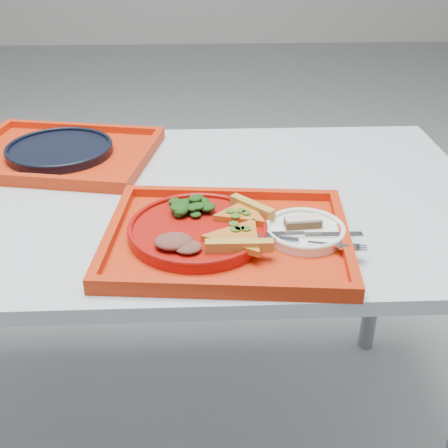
{
  "coord_description": "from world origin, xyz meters",
  "views": [
    {
      "loc": [
        0.18,
        -1.11,
        1.31
      ],
      "look_at": [
        0.22,
        -0.19,
        0.78
      ],
      "focal_mm": 45.0,
      "sensor_mm": 36.0,
      "label": 1
    }
  ],
  "objects_px": {
    "dinner_plate": "(198,231)",
    "navy_plate": "(60,151)",
    "tray_main": "(227,240)",
    "dessert_bar": "(303,222)",
    "tray_far": "(61,156)"
  },
  "relations": [
    {
      "from": "tray_far",
      "to": "dessert_bar",
      "type": "xyz_separation_m",
      "value": [
        0.54,
        -0.41,
        0.03
      ]
    },
    {
      "from": "navy_plate",
      "to": "dessert_bar",
      "type": "height_order",
      "value": "dessert_bar"
    },
    {
      "from": "tray_main",
      "to": "dinner_plate",
      "type": "xyz_separation_m",
      "value": [
        -0.05,
        0.01,
        0.02
      ]
    },
    {
      "from": "tray_main",
      "to": "tray_far",
      "type": "bearing_deg",
      "value": 138.81
    },
    {
      "from": "dinner_plate",
      "to": "tray_far",
      "type": "bearing_deg",
      "value": 129.9
    },
    {
      "from": "tray_far",
      "to": "dessert_bar",
      "type": "relative_size",
      "value": 6.42
    },
    {
      "from": "dessert_bar",
      "to": "tray_main",
      "type": "bearing_deg",
      "value": -179.95
    },
    {
      "from": "tray_far",
      "to": "dinner_plate",
      "type": "height_order",
      "value": "dinner_plate"
    },
    {
      "from": "dinner_plate",
      "to": "navy_plate",
      "type": "distance_m",
      "value": 0.53
    },
    {
      "from": "tray_far",
      "to": "dessert_bar",
      "type": "bearing_deg",
      "value": -26.14
    },
    {
      "from": "tray_main",
      "to": "dessert_bar",
      "type": "xyz_separation_m",
      "value": [
        0.14,
        0.01,
        0.03
      ]
    },
    {
      "from": "tray_far",
      "to": "dinner_plate",
      "type": "relative_size",
      "value": 1.73
    },
    {
      "from": "tray_far",
      "to": "dinner_plate",
      "type": "xyz_separation_m",
      "value": [
        0.34,
        -0.41,
        0.02
      ]
    },
    {
      "from": "tray_main",
      "to": "dinner_plate",
      "type": "relative_size",
      "value": 1.73
    },
    {
      "from": "tray_far",
      "to": "tray_main",
      "type": "bearing_deg",
      "value": -35.65
    }
  ]
}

